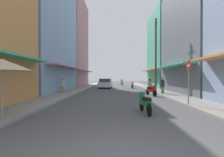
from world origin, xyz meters
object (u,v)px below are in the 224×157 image
object	(u,v)px
motorbike_maroon	(101,84)
parked_car	(106,83)
vendor_umbrella	(2,65)
pedestrian_midway	(63,84)
utility_pole	(156,55)
motorbike_white	(122,82)
motorbike_green	(145,102)
pedestrian_crossing	(163,86)
motorbike_silver	(132,85)
motorbike_red	(151,88)
street_sign_no_entry	(188,76)

from	to	relation	value
motorbike_maroon	parked_car	size ratio (longest dim) A/B	0.43
vendor_umbrella	pedestrian_midway	bearing A→B (deg)	95.41
utility_pole	motorbike_white	bearing A→B (deg)	98.65
motorbike_white	utility_pole	distance (m)	19.07
motorbike_maroon	parked_car	distance (m)	4.29
parked_car	utility_pole	world-z (taller)	utility_pole
motorbike_green	pedestrian_crossing	distance (m)	8.71
motorbike_silver	pedestrian_midway	distance (m)	11.23
pedestrian_crossing	utility_pole	distance (m)	3.72
pedestrian_midway	vendor_umbrella	bearing A→B (deg)	-84.59
motorbike_white	parked_car	world-z (taller)	motorbike_white
motorbike_red	motorbike_white	size ratio (longest dim) A/B	0.98
vendor_umbrella	pedestrian_crossing	bearing A→B (deg)	47.35
motorbike_red	street_sign_no_entry	bearing A→B (deg)	-79.66
motorbike_maroon	motorbike_white	size ratio (longest dim) A/B	1.02
parked_car	vendor_umbrella	world-z (taller)	vendor_umbrella
pedestrian_midway	motorbike_green	bearing A→B (deg)	-54.01
motorbike_green	street_sign_no_entry	world-z (taller)	street_sign_no_entry
motorbike_green	vendor_umbrella	xyz separation A→B (m)	(-5.74, -1.50, 1.65)
parked_car	pedestrian_midway	size ratio (longest dim) A/B	2.54
motorbike_green	street_sign_no_entry	xyz separation A→B (m)	(2.83, 1.85, 1.21)
motorbike_red	pedestrian_crossing	distance (m)	1.52
vendor_umbrella	motorbike_green	bearing A→B (deg)	14.65
motorbike_green	motorbike_white	distance (m)	28.60
utility_pole	street_sign_no_entry	world-z (taller)	utility_pole
utility_pole	motorbike_silver	bearing A→B (deg)	103.63
motorbike_red	pedestrian_midway	distance (m)	8.83
motorbike_red	vendor_umbrella	bearing A→B (deg)	-130.68
pedestrian_midway	pedestrian_crossing	distance (m)	9.95
motorbike_maroon	pedestrian_midway	size ratio (longest dim) A/B	1.09
utility_pole	vendor_umbrella	bearing A→B (deg)	-126.95
pedestrian_midway	motorbike_maroon	bearing A→B (deg)	77.05
vendor_umbrella	utility_pole	world-z (taller)	utility_pole
motorbike_green	utility_pole	xyz separation A→B (m)	(2.93, 10.03, 3.51)
motorbike_green	street_sign_no_entry	distance (m)	3.60
motorbike_green	motorbike_silver	distance (m)	17.28
motorbike_silver	pedestrian_crossing	size ratio (longest dim) A/B	1.09
motorbike_white	street_sign_no_entry	world-z (taller)	street_sign_no_entry
motorbike_maroon	parked_car	bearing A→B (deg)	-74.86
motorbike_white	pedestrian_midway	size ratio (longest dim) A/B	1.07
vendor_umbrella	street_sign_no_entry	distance (m)	9.21
motorbike_white	utility_pole	world-z (taller)	utility_pole
motorbike_green	vendor_umbrella	bearing A→B (deg)	-165.35
motorbike_white	pedestrian_midway	xyz separation A→B (m)	(-6.87, -19.29, 0.23)
vendor_umbrella	utility_pole	distance (m)	14.54
motorbike_maroon	vendor_umbrella	bearing A→B (deg)	-94.49
motorbike_maroon	utility_pole	size ratio (longest dim) A/B	0.23
motorbike_maroon	motorbike_white	xyz separation A→B (m)	(4.03, 6.93, 0.20)
motorbike_red	pedestrian_crossing	bearing A→B (deg)	32.15
parked_car	pedestrian_crossing	size ratio (longest dim) A/B	2.54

